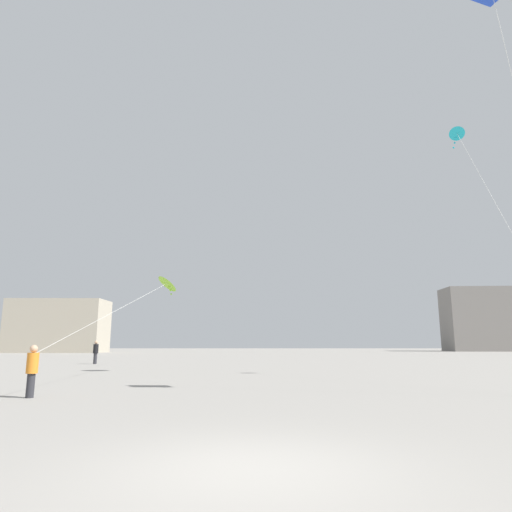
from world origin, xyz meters
The scene contains 7 objects.
ground_plane centered at (0.00, 0.00, 0.00)m, with size 300.00×300.00×0.00m, color gray.
person_in_black centered at (-13.16, 30.95, 1.02)m, with size 0.41×0.41×1.86m.
person_in_orange centered at (-6.89, 7.91, 0.87)m, with size 0.35×0.35×1.59m.
kite_cyan_diamond centered at (10.67, 15.63, 12.29)m, with size 1.29×8.67×11.63m.
kite_lime_diamond centered at (-5.32, 20.34, 5.18)m, with size 2.42×13.36×4.40m.
building_left_hall centered at (-37.00, 77.67, 4.81)m, with size 17.10×8.43×9.62m.
building_centre_hall centered at (53.00, 91.24, 6.75)m, with size 25.03×9.30×13.49m.
Camera 1 is at (0.14, -6.39, 1.64)m, focal length 31.54 mm.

